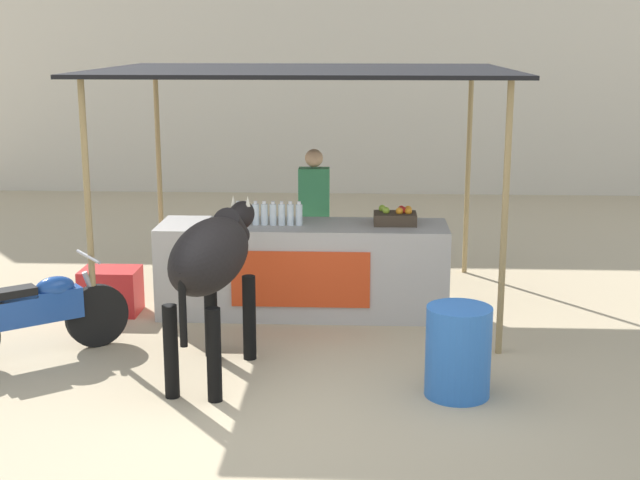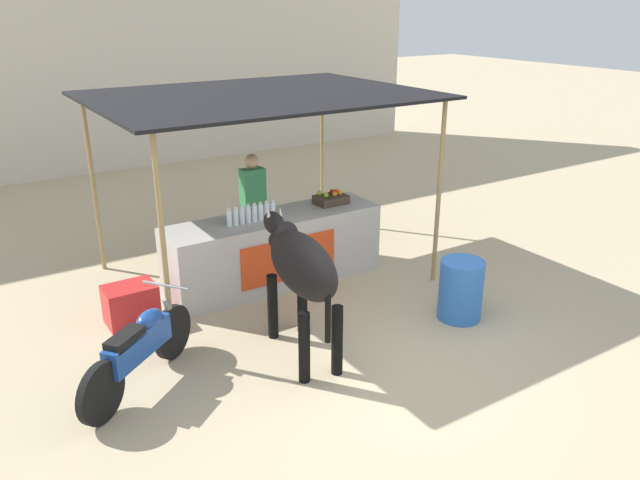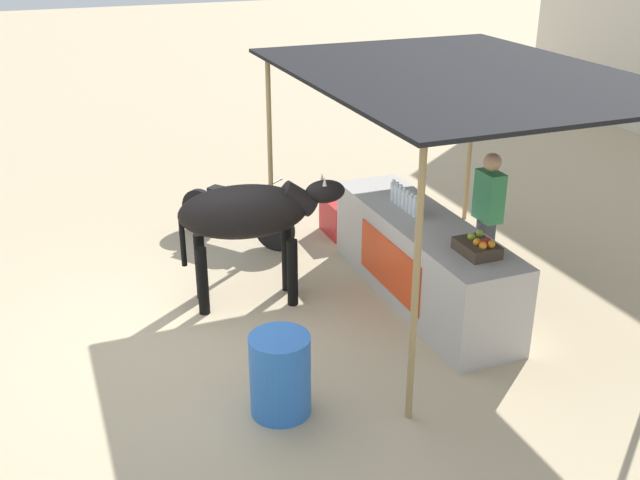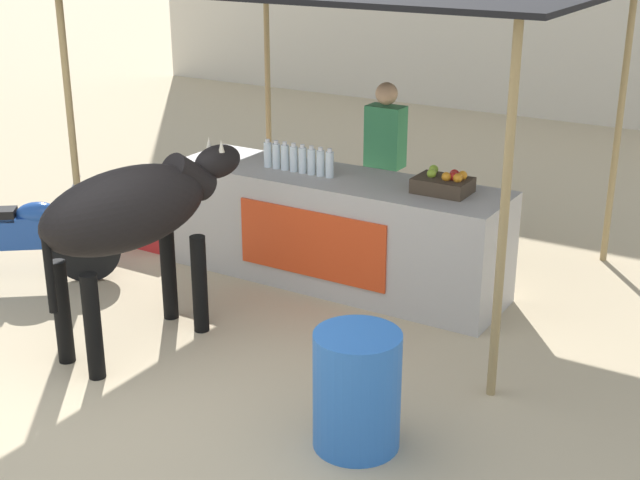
# 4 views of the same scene
# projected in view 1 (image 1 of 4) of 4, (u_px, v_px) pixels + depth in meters

# --- Properties ---
(ground_plane) EXTENTS (60.00, 60.00, 0.00)m
(ground_plane) POSITION_uv_depth(u_px,v_px,m) (286.00, 394.00, 7.31)
(ground_plane) COLOR tan
(building_wall_far) EXTENTS (16.00, 0.50, 5.88)m
(building_wall_far) POSITION_uv_depth(u_px,v_px,m) (330.00, 31.00, 16.13)
(building_wall_far) COLOR beige
(building_wall_far) RESTS_ON ground
(stall_counter) EXTENTS (3.00, 0.82, 0.96)m
(stall_counter) POSITION_uv_depth(u_px,v_px,m) (303.00, 269.00, 9.34)
(stall_counter) COLOR #B2ADA8
(stall_counter) RESTS_ON ground
(stall_awning) EXTENTS (4.20, 3.20, 2.54)m
(stall_awning) POSITION_uv_depth(u_px,v_px,m) (304.00, 78.00, 9.19)
(stall_awning) COLOR black
(stall_awning) RESTS_ON ground
(water_bottle_row) EXTENTS (0.70, 0.07, 0.25)m
(water_bottle_row) POSITION_uv_depth(u_px,v_px,m) (269.00, 214.00, 9.18)
(water_bottle_row) COLOR silver
(water_bottle_row) RESTS_ON stall_counter
(fruit_crate) EXTENTS (0.44, 0.32, 0.18)m
(fruit_crate) POSITION_uv_depth(u_px,v_px,m) (395.00, 217.00, 9.23)
(fruit_crate) COLOR #3F3326
(fruit_crate) RESTS_ON stall_counter
(vendor_behind_counter) EXTENTS (0.34, 0.22, 1.65)m
(vendor_behind_counter) POSITION_uv_depth(u_px,v_px,m) (314.00, 220.00, 9.99)
(vendor_behind_counter) COLOR #383842
(vendor_behind_counter) RESTS_ON ground
(cooler_box) EXTENTS (0.60, 0.44, 0.48)m
(cooler_box) POSITION_uv_depth(u_px,v_px,m) (111.00, 291.00, 9.39)
(cooler_box) COLOR red
(cooler_box) RESTS_ON ground
(water_barrel) EXTENTS (0.53, 0.53, 0.75)m
(water_barrel) POSITION_uv_depth(u_px,v_px,m) (458.00, 351.00, 7.22)
(water_barrel) COLOR blue
(water_barrel) RESTS_ON ground
(cow) EXTENTS (0.74, 1.85, 1.44)m
(cow) POSITION_uv_depth(u_px,v_px,m) (213.00, 259.00, 7.51)
(cow) COLOR black
(cow) RESTS_ON ground
(motorcycle_parked) EXTENTS (1.48, 1.16, 0.90)m
(motorcycle_parked) POSITION_uv_depth(u_px,v_px,m) (35.00, 313.00, 8.03)
(motorcycle_parked) COLOR black
(motorcycle_parked) RESTS_ON ground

